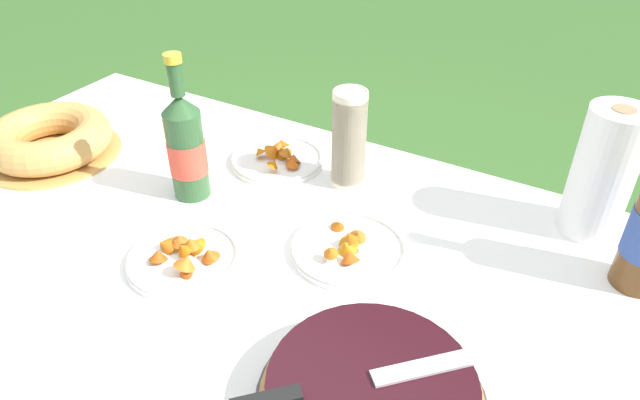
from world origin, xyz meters
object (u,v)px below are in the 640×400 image
bundt_cake (49,139)px  paper_towel_roll (603,173)px  snack_plate_near (183,256)px  berry_tart (371,395)px  snack_plate_right (278,158)px  serving_knife (351,383)px  snack_plate_left (349,248)px  cider_bottle_green (186,147)px  cup_stack (349,139)px

bundt_cake → paper_towel_roll: size_ratio=1.21×
snack_plate_near → berry_tart: bearing=-13.9°
snack_plate_right → serving_knife: bearing=-48.2°
snack_plate_left → cider_bottle_green: bearing=179.2°
snack_plate_left → cup_stack: bearing=118.3°
serving_knife → cup_stack: (-0.27, 0.50, 0.04)m
snack_plate_near → serving_knife: bearing=-17.3°
cup_stack → snack_plate_right: (-0.18, -0.00, -0.09)m
serving_knife → cup_stack: cup_stack is taller
serving_knife → snack_plate_left: serving_knife is taller
berry_tart → serving_knife: size_ratio=1.11×
berry_tart → snack_plate_near: bearing=166.1°
cup_stack → snack_plate_right: bearing=-178.6°
snack_plate_near → paper_towel_roll: bearing=37.4°
berry_tart → snack_plate_near: size_ratio=1.54×
paper_towel_roll → snack_plate_near: bearing=-142.6°
bundt_cake → snack_plate_left: bearing=2.5°
bundt_cake → paper_towel_roll: paper_towel_roll is taller
bundt_cake → snack_plate_left: bundt_cake is taller
berry_tart → snack_plate_right: bearing=134.3°
serving_knife → cider_bottle_green: cider_bottle_green is taller
cup_stack → snack_plate_near: bearing=-109.5°
snack_plate_right → paper_towel_roll: size_ratio=0.84×
cup_stack → snack_plate_left: 0.25m
berry_tart → paper_towel_roll: (0.19, 0.57, 0.10)m
cider_bottle_green → snack_plate_right: (0.09, 0.20, -0.10)m
serving_knife → snack_plate_left: bearing=72.7°
snack_plate_right → paper_towel_roll: bearing=8.1°
serving_knife → cider_bottle_green: (-0.53, 0.30, 0.05)m
serving_knife → snack_plate_near: (-0.40, 0.12, -0.05)m
snack_plate_near → bundt_cake: bearing=165.1°
berry_tart → snack_plate_left: (-0.18, 0.28, -0.02)m
berry_tart → cup_stack: bearing=120.9°
berry_tart → serving_knife: serving_knife is taller
cider_bottle_green → snack_plate_right: bearing=66.4°
snack_plate_near → snack_plate_right: 0.37m
cup_stack → snack_plate_left: cup_stack is taller
cider_bottle_green → snack_plate_left: size_ratio=1.42×
snack_plate_near → snack_plate_left: size_ratio=0.95×
snack_plate_near → snack_plate_left: same height
snack_plate_near → snack_plate_left: 0.30m
berry_tart → bundt_cake: 0.97m
bundt_cake → snack_plate_right: size_ratio=1.45×
berry_tart → snack_plate_right: size_ratio=1.47×
snack_plate_near → snack_plate_right: snack_plate_right is taller
snack_plate_near → paper_towel_roll: size_ratio=0.80×
paper_towel_roll → snack_plate_left: bearing=-141.1°
snack_plate_near → cider_bottle_green: bearing=126.2°
serving_knife → bundt_cake: size_ratio=0.92×
cider_bottle_green → snack_plate_near: (0.13, -0.18, -0.10)m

